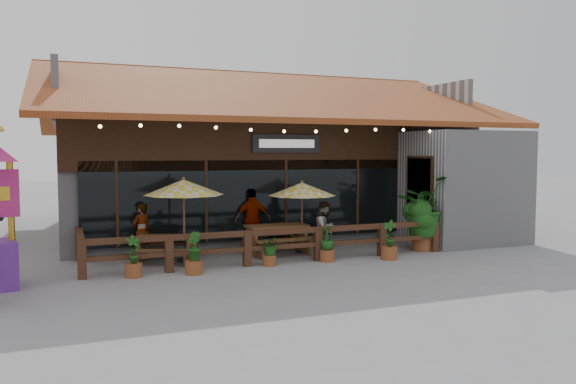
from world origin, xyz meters
name	(u,v)px	position (x,y,z in m)	size (l,w,h in m)	color
ground	(326,256)	(0.00, 0.00, 0.00)	(100.00, 100.00, 0.00)	gray
restaurant_building	(259,171)	(0.26, 6.61, 2.21)	(15.50, 14.73, 6.09)	#ADADB2
patio_railing	(254,241)	(-2.25, -0.27, 0.61)	(10.00, 2.60, 0.92)	#472819
umbrella_left	(184,188)	(-3.88, 0.72, 1.99)	(2.38, 2.38, 2.28)	brown
umbrella_right	(302,190)	(-0.40, 0.83, 1.85)	(2.64, 2.64, 2.12)	brown
picnic_table_left	(166,245)	(-4.37, 0.76, 0.48)	(1.86, 1.74, 0.72)	brown
picnic_table_right	(276,234)	(-1.17, 0.89, 0.57)	(1.82, 1.58, 0.84)	brown
tropical_plant	(423,208)	(3.09, -0.19, 1.28)	(2.10, 2.01, 2.24)	brown
diner_a	(142,231)	(-4.89, 1.54, 0.77)	(0.56, 0.37, 1.54)	#341E10
diner_b	(325,229)	(-0.10, -0.12, 0.79)	(0.76, 0.60, 1.57)	#341E10
diner_c	(253,219)	(-1.62, 1.73, 0.93)	(1.09, 0.45, 1.85)	#341E10
planter_a	(133,260)	(-5.37, -0.74, 0.42)	(0.41, 0.41, 1.00)	brown
planter_b	(194,255)	(-3.99, -0.94, 0.46)	(0.42, 0.43, 1.02)	brown
planter_c	(270,248)	(-1.95, -0.66, 0.47)	(0.55, 0.49, 0.84)	brown
planter_d	(327,244)	(-0.31, -0.70, 0.47)	(0.51, 0.51, 0.97)	brown
planter_e	(389,243)	(1.39, -1.07, 0.46)	(0.44, 0.46, 1.09)	brown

